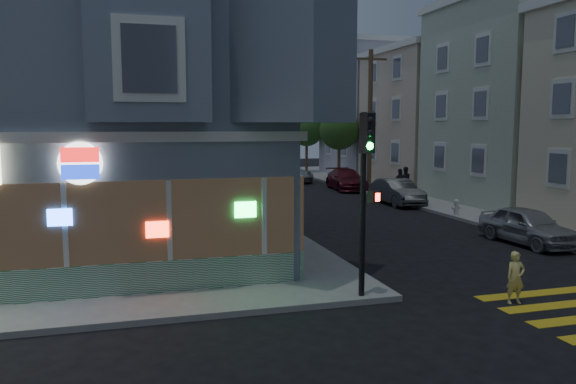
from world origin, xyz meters
name	(u,v)px	position (x,y,z in m)	size (l,w,h in m)	color
ground	(312,345)	(0.00, 0.00, 0.00)	(120.00, 120.00, 0.00)	black
sidewalk_ne	(519,186)	(23.00, 23.00, 0.07)	(24.00, 42.00, 0.15)	gray
corner_building	(43,80)	(-6.00, 10.98, 5.82)	(14.60, 14.60, 11.40)	slate
row_house_b	(555,105)	(19.50, 16.00, 5.40)	(12.00, 8.60, 10.50)	#A5B49C
row_house_c	(462,120)	(19.50, 25.00, 4.65)	(12.00, 8.60, 9.00)	#BDA792
row_house_d	(402,112)	(19.50, 34.00, 5.40)	(12.00, 8.60, 10.50)	#A8A4B5
utility_pole	(370,118)	(12.00, 24.00, 4.80)	(2.20, 0.30, 9.00)	#4C3826
street_tree_near	(339,130)	(12.20, 30.00, 3.94)	(3.00, 3.00, 5.30)	#4C3826
street_tree_far	(307,130)	(12.20, 38.00, 3.94)	(3.00, 3.00, 5.30)	#4C3826
running_child	(515,277)	(5.55, 1.15, 0.64)	(0.46, 0.30, 1.27)	#ECDB78
pedestrian_a	(405,180)	(13.00, 20.91, 0.96)	(0.79, 0.61, 1.62)	black
pedestrian_b	(400,184)	(11.44, 18.50, 1.01)	(1.01, 0.42, 1.72)	#232129
parked_car_a	(528,226)	(10.49, 6.81, 0.68)	(1.60, 3.98, 1.35)	#9FA0A6
parked_car_b	(397,192)	(10.70, 17.44, 0.70)	(1.49, 4.26, 1.40)	#3B3F41
parked_car_c	(346,180)	(10.70, 24.76, 0.69)	(1.94, 4.78, 1.39)	#5A1420
parked_car_d	(290,173)	(8.60, 30.98, 0.68)	(2.25, 4.88, 1.36)	#A7ADB2
traffic_signal	(366,173)	(2.06, 2.19, 3.15)	(0.57, 0.50, 4.43)	black
fire_hydrant	(456,207)	(11.30, 12.63, 0.53)	(0.42, 0.24, 0.73)	silver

